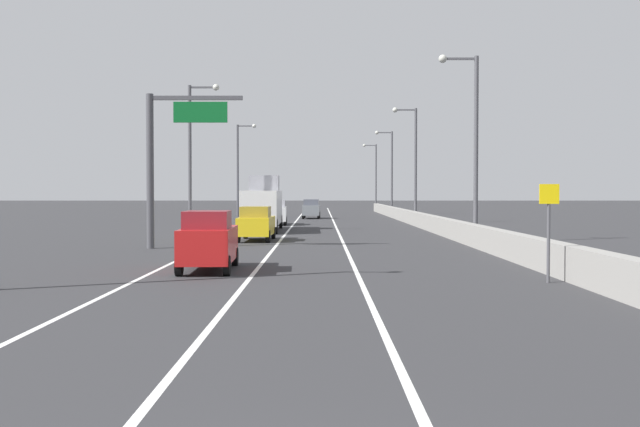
# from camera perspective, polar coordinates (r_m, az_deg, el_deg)

# --- Properties ---
(ground_plane) EXTENTS (320.00, 320.00, 0.00)m
(ground_plane) POSITION_cam_1_polar(r_m,az_deg,el_deg) (69.50, -0.25, -0.61)
(ground_plane) COLOR #2D2D30
(lane_stripe_left) EXTENTS (0.16, 130.00, 0.00)m
(lane_stripe_left) POSITION_cam_1_polar(r_m,az_deg,el_deg) (60.78, -5.47, -0.94)
(lane_stripe_left) COLOR silver
(lane_stripe_left) RESTS_ON ground_plane
(lane_stripe_center) EXTENTS (0.16, 130.00, 0.00)m
(lane_stripe_center) POSITION_cam_1_polar(r_m,az_deg,el_deg) (60.55, -2.17, -0.95)
(lane_stripe_center) COLOR silver
(lane_stripe_center) RESTS_ON ground_plane
(lane_stripe_right) EXTENTS (0.16, 130.00, 0.00)m
(lane_stripe_right) POSITION_cam_1_polar(r_m,az_deg,el_deg) (60.52, 1.14, -0.95)
(lane_stripe_right) COLOR silver
(lane_stripe_right) RESTS_ON ground_plane
(jersey_barrier_right) EXTENTS (0.60, 120.00, 1.10)m
(jersey_barrier_right) POSITION_cam_1_polar(r_m,az_deg,el_deg) (46.17, 9.73, -1.11)
(jersey_barrier_right) COLOR gray
(jersey_barrier_right) RESTS_ON ground_plane
(overhead_sign_gantry) EXTENTS (4.68, 0.36, 7.50)m
(overhead_sign_gantry) POSITION_cam_1_polar(r_m,az_deg,el_deg) (37.35, -11.67, 4.64)
(overhead_sign_gantry) COLOR #47474C
(overhead_sign_gantry) RESTS_ON ground_plane
(speed_advisory_sign) EXTENTS (0.60, 0.11, 3.00)m
(speed_advisory_sign) POSITION_cam_1_polar(r_m,az_deg,el_deg) (23.85, 16.87, -0.83)
(speed_advisory_sign) COLOR #4C4C51
(speed_advisory_sign) RESTS_ON ground_plane
(lamp_post_right_second) EXTENTS (2.14, 0.44, 10.06)m
(lamp_post_right_second) POSITION_cam_1_polar(r_m,az_deg,el_deg) (41.21, 11.32, 5.83)
(lamp_post_right_second) COLOR #4C4C51
(lamp_post_right_second) RESTS_ON ground_plane
(lamp_post_right_third) EXTENTS (2.14, 0.44, 10.06)m
(lamp_post_right_third) POSITION_cam_1_polar(r_m,az_deg,el_deg) (66.01, 6.98, 4.27)
(lamp_post_right_third) COLOR #4C4C51
(lamp_post_right_third) RESTS_ON ground_plane
(lamp_post_right_fourth) EXTENTS (2.14, 0.44, 10.06)m
(lamp_post_right_fourth) POSITION_cam_1_polar(r_m,az_deg,el_deg) (91.03, 5.25, 3.56)
(lamp_post_right_fourth) COLOR #4C4C51
(lamp_post_right_fourth) RESTS_ON ground_plane
(lamp_post_right_fifth) EXTENTS (2.14, 0.44, 10.06)m
(lamp_post_right_fifth) POSITION_cam_1_polar(r_m,az_deg,el_deg) (116.09, 4.08, 3.16)
(lamp_post_right_fifth) COLOR #4C4C51
(lamp_post_right_fifth) RESTS_ON ground_plane
(lamp_post_left_near) EXTENTS (2.14, 0.44, 10.06)m
(lamp_post_left_near) POSITION_cam_1_polar(r_m,az_deg,el_deg) (23.14, -22.96, 9.00)
(lamp_post_left_near) COLOR #4C4C51
(lamp_post_left_near) RESTS_ON ground_plane
(lamp_post_left_mid) EXTENTS (2.14, 0.44, 10.06)m
(lamp_post_left_mid) POSITION_cam_1_polar(r_m,az_deg,el_deg) (52.13, -9.58, 4.96)
(lamp_post_left_mid) COLOR #4C4C51
(lamp_post_left_mid) RESTS_ON ground_plane
(lamp_post_left_far) EXTENTS (2.14, 0.44, 10.06)m
(lamp_post_left_far) POSITION_cam_1_polar(r_m,az_deg,el_deg) (82.02, -6.11, 3.77)
(lamp_post_left_far) COLOR #4C4C51
(lamp_post_left_far) RESTS_ON ground_plane
(car_gray_0) EXTENTS (1.85, 4.07, 1.97)m
(car_gray_0) POSITION_cam_1_polar(r_m,az_deg,el_deg) (77.26, -0.71, 0.35)
(car_gray_0) COLOR slate
(car_gray_0) RESTS_ON ground_plane
(car_white_1) EXTENTS (2.08, 4.78, 2.08)m
(car_white_1) POSITION_cam_1_polar(r_m,az_deg,el_deg) (62.73, -3.46, 0.09)
(car_white_1) COLOR white
(car_white_1) RESTS_ON ground_plane
(car_black_2) EXTENTS (1.83, 4.53, 2.13)m
(car_black_2) POSITION_cam_1_polar(r_m,az_deg,el_deg) (88.36, -4.48, 0.56)
(car_black_2) COLOR black
(car_black_2) RESTS_ON ground_plane
(car_red_3) EXTENTS (1.92, 4.39, 2.10)m
(car_red_3) POSITION_cam_1_polar(r_m,az_deg,el_deg) (26.61, -8.48, -2.07)
(car_red_3) COLOR red
(car_red_3) RESTS_ON ground_plane
(car_yellow_4) EXTENTS (1.93, 4.53, 1.94)m
(car_yellow_4) POSITION_cam_1_polar(r_m,az_deg,el_deg) (42.52, -4.89, -0.77)
(car_yellow_4) COLOR gold
(car_yellow_4) RESTS_ON ground_plane
(car_blue_5) EXTENTS (1.95, 4.46, 2.07)m
(car_blue_5) POSITION_cam_1_polar(r_m,az_deg,el_deg) (77.80, -5.20, 0.39)
(car_blue_5) COLOR #1E389E
(car_blue_5) RESTS_ON ground_plane
(box_truck) EXTENTS (2.57, 9.38, 3.93)m
(box_truck) POSITION_cam_1_polar(r_m,az_deg,el_deg) (53.06, -4.41, 0.61)
(box_truck) COLOR silver
(box_truck) RESTS_ON ground_plane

